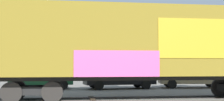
% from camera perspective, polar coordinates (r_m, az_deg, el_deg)
% --- Properties ---
extents(ground_plane, '(260.00, 260.00, 0.00)m').
position_cam_1_polar(ground_plane, '(14.23, 1.42, -9.33)').
color(ground_plane, slate).
extents(track, '(60.02, 3.34, 0.08)m').
position_cam_1_polar(track, '(14.65, 9.22, -8.95)').
color(track, '#4C4742').
rests_on(track, ground_plane).
extents(freight_car, '(15.39, 3.43, 4.52)m').
position_cam_1_polar(freight_car, '(14.37, 5.93, 1.24)').
color(freight_car, olive).
rests_on(freight_car, ground_plane).
extents(flagpole, '(1.12, 0.99, 7.64)m').
position_cam_1_polar(flagpole, '(23.19, -11.67, 5.31)').
color(flagpole, silver).
rests_on(flagpole, ground_plane).
extents(hillside, '(113.29, 32.09, 16.25)m').
position_cam_1_polar(hillside, '(84.18, -5.07, 0.08)').
color(hillside, gray).
rests_on(hillside, ground_plane).
extents(parked_car_green, '(4.38, 2.52, 1.53)m').
position_cam_1_polar(parked_car_green, '(21.02, -13.53, -5.00)').
color(parked_car_green, '#1E5933').
rests_on(parked_car_green, ground_plane).
extents(parked_car_black, '(4.98, 2.44, 1.68)m').
position_cam_1_polar(parked_car_black, '(20.73, 1.16, -4.95)').
color(parked_car_black, black).
rests_on(parked_car_black, ground_plane).
extents(parked_car_tan, '(4.74, 2.29, 1.54)m').
position_cam_1_polar(parked_car_tan, '(22.40, 14.66, -4.85)').
color(parked_car_tan, '#9E8966').
rests_on(parked_car_tan, ground_plane).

